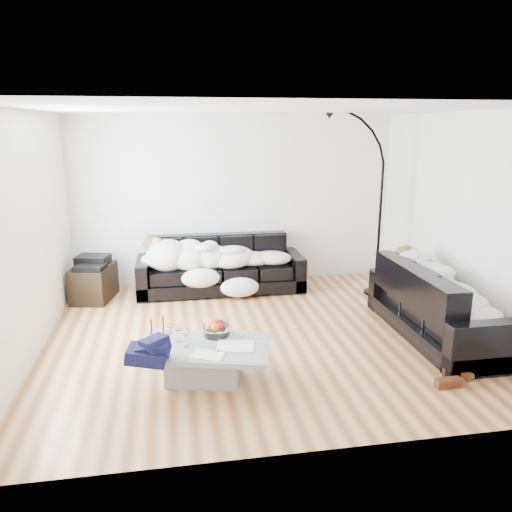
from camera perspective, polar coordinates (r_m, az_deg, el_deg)
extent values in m
plane|color=brown|center=(6.06, 0.48, -8.98)|extent=(5.00, 5.00, 0.00)
cube|color=silver|center=(7.86, -2.41, 6.39)|extent=(5.00, 0.02, 2.60)
cube|color=silver|center=(5.78, -24.70, 2.03)|extent=(0.02, 4.50, 2.60)
cube|color=silver|center=(6.58, 22.53, 3.65)|extent=(0.02, 4.50, 2.60)
plane|color=white|center=(5.55, 0.54, 16.42)|extent=(5.00, 5.00, 0.00)
cube|color=black|center=(7.52, -4.07, -0.99)|extent=(2.47, 0.86, 0.81)
cube|color=black|center=(6.25, 20.26, -4.97)|extent=(0.90, 2.10, 0.85)
ellipsoid|color=#0F676A|center=(6.69, 17.31, -0.83)|extent=(0.42, 0.38, 0.20)
cube|color=#939699|center=(5.01, -5.96, -12.03)|extent=(1.42, 1.04, 0.37)
cylinder|color=white|center=(5.10, -4.58, -8.14)|extent=(0.33, 0.33, 0.17)
cylinder|color=white|center=(5.00, -8.80, -8.71)|extent=(0.09, 0.09, 0.18)
cylinder|color=white|center=(4.92, -9.87, -9.06)|extent=(0.09, 0.09, 0.19)
cylinder|color=white|center=(4.88, -7.89, -9.28)|extent=(0.09, 0.09, 0.18)
cylinder|color=maroon|center=(5.08, -11.85, -8.27)|extent=(0.05, 0.05, 0.21)
cylinder|color=maroon|center=(5.12, -10.54, -7.98)|extent=(0.05, 0.05, 0.22)
cube|color=silver|center=(4.88, -2.34, -10.18)|extent=(0.40, 0.34, 0.01)
cube|color=silver|center=(4.73, -5.50, -11.12)|extent=(0.35, 0.31, 0.01)
cube|color=black|center=(7.53, -18.05, -2.91)|extent=(0.64, 0.81, 0.50)
cube|color=black|center=(7.45, -18.24, -0.62)|extent=(0.51, 0.43, 0.13)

